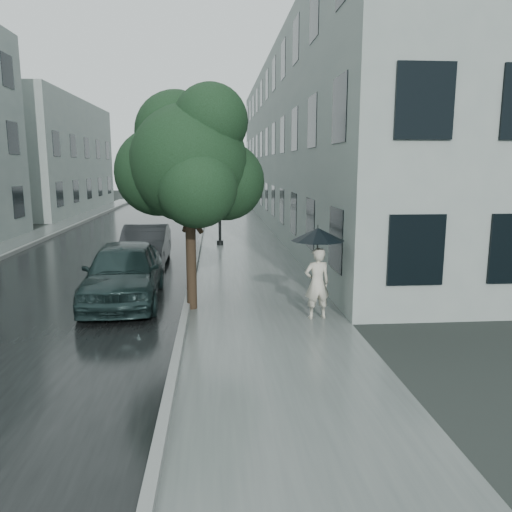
{
  "coord_description": "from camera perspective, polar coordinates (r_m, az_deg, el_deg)",
  "views": [
    {
      "loc": [
        -0.86,
        -8.48,
        3.35
      ],
      "look_at": [
        0.04,
        2.69,
        1.3
      ],
      "focal_mm": 35.0,
      "sensor_mm": 36.0,
      "label": 1
    }
  ],
  "objects": [
    {
      "name": "kerb_far",
      "position": [
        22.13,
        -24.96,
        0.88
      ],
      "size": [
        0.15,
        60.0,
        0.15
      ],
      "primitive_type": "cube",
      "color": "slate",
      "rests_on": "ground"
    },
    {
      "name": "ground",
      "position": [
        9.16,
        1.13,
        -11.09
      ],
      "size": [
        120.0,
        120.0,
        0.0
      ],
      "primitive_type": "plane",
      "color": "black",
      "rests_on": "ground"
    },
    {
      "name": "sidewalk_far",
      "position": [
        22.48,
        -27.16,
        0.65
      ],
      "size": [
        1.7,
        60.0,
        0.01
      ],
      "primitive_type": "cube",
      "color": "#4C5451",
      "rests_on": "ground"
    },
    {
      "name": "kerb_near",
      "position": [
        20.75,
        -6.53,
        1.22
      ],
      "size": [
        0.15,
        60.0,
        0.15
      ],
      "primitive_type": "cube",
      "color": "slate",
      "rests_on": "ground"
    },
    {
      "name": "sidewalk",
      "position": [
        20.78,
        -1.49,
        1.1
      ],
      "size": [
        3.5,
        60.0,
        0.01
      ],
      "primitive_type": "cube",
      "color": "slate",
      "rests_on": "ground"
    },
    {
      "name": "street_tree",
      "position": [
        11.6,
        -7.66,
        10.65
      ],
      "size": [
        3.47,
        3.16,
        5.12
      ],
      "color": "#332619",
      "rests_on": "ground"
    },
    {
      "name": "building_near",
      "position": [
        28.71,
        8.33,
        12.56
      ],
      "size": [
        7.02,
        36.0,
        9.0
      ],
      "color": "gray",
      "rests_on": "ground"
    },
    {
      "name": "car_near",
      "position": [
        12.7,
        -14.86,
        -1.77
      ],
      "size": [
        1.99,
        4.49,
        1.5
      ],
      "primitive_type": "imported",
      "rotation": [
        0.0,
        0.0,
        0.05
      ],
      "color": "#172828",
      "rests_on": "ground"
    },
    {
      "name": "asphalt_road",
      "position": [
        21.17,
        -16.04,
        0.86
      ],
      "size": [
        6.85,
        60.0,
        0.0
      ],
      "primitive_type": "cube",
      "color": "black",
      "rests_on": "ground"
    },
    {
      "name": "pedestrian",
      "position": [
        11.0,
        6.99,
        -3.11
      ],
      "size": [
        0.63,
        0.46,
        1.58
      ],
      "primitive_type": "imported",
      "rotation": [
        0.0,
        0.0,
        3.29
      ],
      "color": "#BCB9A5",
      "rests_on": "sidewalk"
    },
    {
      "name": "car_far",
      "position": [
        17.22,
        -12.52,
        1.2
      ],
      "size": [
        1.5,
        4.12,
        1.35
      ],
      "primitive_type": "imported",
      "rotation": [
        0.0,
        0.0,
        0.02
      ],
      "color": "black",
      "rests_on": "ground"
    },
    {
      "name": "lamp_post",
      "position": [
        20.91,
        -4.63,
        9.83
      ],
      "size": [
        0.83,
        0.42,
        5.56
      ],
      "rotation": [
        0.0,
        0.0,
        0.23
      ],
      "color": "black",
      "rests_on": "ground"
    },
    {
      "name": "umbrella",
      "position": [
        10.82,
        7.07,
        2.47
      ],
      "size": [
        1.52,
        1.52,
        1.13
      ],
      "rotation": [
        0.0,
        0.0,
        -0.39
      ],
      "color": "black",
      "rests_on": "ground"
    },
    {
      "name": "building_far_b",
      "position": [
        40.59,
        -23.57,
        10.44
      ],
      "size": [
        7.02,
        18.0,
        8.0
      ],
      "color": "gray",
      "rests_on": "ground"
    }
  ]
}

